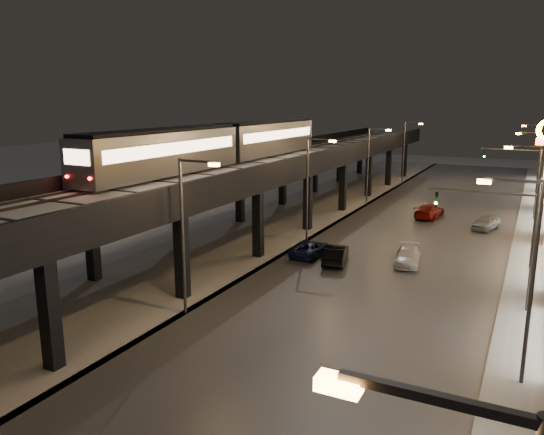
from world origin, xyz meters
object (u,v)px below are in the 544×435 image
at_px(car_near_white, 336,255).
at_px(car_mid_dark, 429,211).
at_px(car_onc_white, 408,257).
at_px(car_onc_red, 486,223).
at_px(subway_train, 224,143).
at_px(car_mid_silver, 310,249).

relative_size(car_near_white, car_mid_dark, 0.86).
distance_m(car_mid_dark, car_onc_white, 17.16).
height_order(car_mid_dark, car_onc_red, car_mid_dark).
relative_size(car_mid_dark, car_onc_red, 1.31).
height_order(subway_train, car_near_white, subway_train).
xyz_separation_m(car_mid_silver, car_mid_dark, (5.78, 18.43, 0.13)).
xyz_separation_m(subway_train, car_mid_silver, (9.90, -3.47, -7.70)).
bearing_deg(car_onc_white, car_mid_dark, 86.00).
xyz_separation_m(car_mid_silver, car_onc_white, (7.33, 1.33, 0.01)).
height_order(car_mid_dark, car_onc_white, car_mid_dark).
distance_m(subway_train, car_mid_silver, 13.01).
xyz_separation_m(subway_train, car_onc_white, (17.23, -2.14, -7.69)).
distance_m(subway_train, car_mid_dark, 22.95).
bearing_deg(car_mid_silver, car_onc_red, -124.49).
bearing_deg(car_onc_red, car_near_white, -101.83).
height_order(car_near_white, car_onc_red, car_near_white).
relative_size(subway_train, car_mid_dark, 6.74).
relative_size(subway_train, car_onc_red, 8.85).
xyz_separation_m(car_mid_dark, car_onc_white, (1.56, -17.09, -0.12)).
relative_size(car_near_white, car_onc_red, 1.13).
relative_size(car_mid_silver, car_mid_dark, 0.87).
bearing_deg(subway_train, car_onc_red, 29.49).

